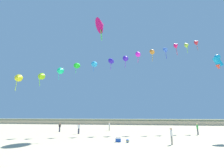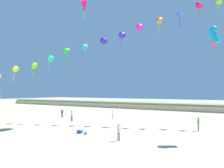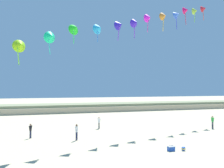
{
  "view_description": "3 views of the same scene",
  "coord_description": "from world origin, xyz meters",
  "px_view_note": "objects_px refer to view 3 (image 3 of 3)",
  "views": [
    {
      "loc": [
        3.82,
        -11.82,
        2.81
      ],
      "look_at": [
        0.58,
        9.01,
        7.34
      ],
      "focal_mm": 24.0,
      "sensor_mm": 36.0,
      "label": 1
    },
    {
      "loc": [
        16.68,
        -12.04,
        4.66
      ],
      "look_at": [
        1.58,
        13.17,
        5.87
      ],
      "focal_mm": 32.0,
      "sensor_mm": 36.0,
      "label": 2
    },
    {
      "loc": [
        -9.19,
        -12.39,
        5.43
      ],
      "look_at": [
        -1.8,
        11.28,
        5.85
      ],
      "focal_mm": 38.0,
      "sensor_mm": 36.0,
      "label": 3
    }
  ],
  "objects_px": {
    "person_far_right": "(77,131)",
    "beach_ball": "(183,149)",
    "person_near_left": "(31,130)",
    "person_near_right": "(213,121)",
    "person_mid_center": "(99,122)",
    "beach_cooler": "(171,148)"
  },
  "relations": [
    {
      "from": "person_near_right",
      "to": "person_near_left",
      "type": "bearing_deg",
      "value": 178.32
    },
    {
      "from": "person_near_right",
      "to": "person_far_right",
      "type": "height_order",
      "value": "person_near_right"
    },
    {
      "from": "person_near_left",
      "to": "beach_cooler",
      "type": "bearing_deg",
      "value": -37.38
    },
    {
      "from": "beach_ball",
      "to": "person_far_right",
      "type": "bearing_deg",
      "value": 140.48
    },
    {
      "from": "person_near_left",
      "to": "person_near_right",
      "type": "xyz_separation_m",
      "value": [
        23.16,
        -0.68,
        0.07
      ]
    },
    {
      "from": "person_far_right",
      "to": "beach_cooler",
      "type": "relative_size",
      "value": 2.91
    },
    {
      "from": "person_near_right",
      "to": "person_mid_center",
      "type": "bearing_deg",
      "value": 163.44
    },
    {
      "from": "person_near_right",
      "to": "beach_cooler",
      "type": "relative_size",
      "value": 2.95
    },
    {
      "from": "person_near_right",
      "to": "beach_ball",
      "type": "xyz_separation_m",
      "value": [
        -10.34,
        -8.58,
        -0.8
      ]
    },
    {
      "from": "person_far_right",
      "to": "beach_ball",
      "type": "distance_m",
      "value": 10.68
    },
    {
      "from": "beach_cooler",
      "to": "person_near_left",
      "type": "bearing_deg",
      "value": 142.62
    },
    {
      "from": "person_near_left",
      "to": "person_near_right",
      "type": "distance_m",
      "value": 23.17
    },
    {
      "from": "person_far_right",
      "to": "person_near_right",
      "type": "bearing_deg",
      "value": 5.52
    },
    {
      "from": "person_mid_center",
      "to": "person_near_right",
      "type": "bearing_deg",
      "value": -16.56
    },
    {
      "from": "person_mid_center",
      "to": "beach_cooler",
      "type": "height_order",
      "value": "person_mid_center"
    },
    {
      "from": "person_near_left",
      "to": "beach_cooler",
      "type": "height_order",
      "value": "person_near_left"
    },
    {
      "from": "person_far_right",
      "to": "beach_ball",
      "type": "height_order",
      "value": "person_far_right"
    },
    {
      "from": "person_near_left",
      "to": "person_far_right",
      "type": "xyz_separation_m",
      "value": [
        4.59,
        -2.48,
        0.06
      ]
    },
    {
      "from": "person_mid_center",
      "to": "beach_cooler",
      "type": "bearing_deg",
      "value": -75.72
    },
    {
      "from": "beach_ball",
      "to": "person_mid_center",
      "type": "bearing_deg",
      "value": 108.29
    },
    {
      "from": "person_far_right",
      "to": "beach_ball",
      "type": "bearing_deg",
      "value": -39.52
    },
    {
      "from": "person_near_right",
      "to": "beach_ball",
      "type": "height_order",
      "value": "person_near_right"
    }
  ]
}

